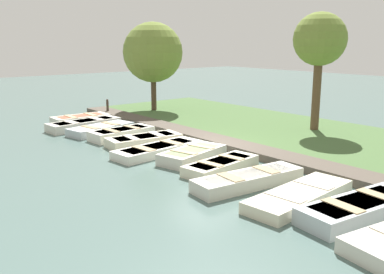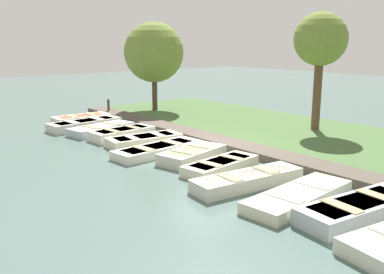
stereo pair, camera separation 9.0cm
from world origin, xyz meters
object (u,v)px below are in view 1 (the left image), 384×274
object	(u,v)px
rowboat_2	(101,129)
rowboat_7	(221,165)
rowboat_6	(192,155)
rowboat_5	(158,149)
rowboat_4	(144,140)
rowboat_0	(81,119)
rowboat_1	(84,124)
park_tree_far_left	(153,53)
rowboat_3	(122,133)
mooring_post_near	(108,107)
rowboat_10	(360,208)
rowboat_8	(249,180)
park_tree_left	(320,41)
rowboat_9	(300,196)

from	to	relation	value
rowboat_2	rowboat_7	distance (m)	7.77
rowboat_6	rowboat_7	xyz separation A→B (m)	(0.06, 1.54, -0.03)
rowboat_6	rowboat_5	bearing A→B (deg)	-88.05
rowboat_7	rowboat_6	bearing A→B (deg)	-99.70
rowboat_4	rowboat_0	bearing A→B (deg)	-85.07
rowboat_4	rowboat_5	size ratio (longest dim) A/B	0.85
rowboat_1	rowboat_6	xyz separation A→B (m)	(-0.46, 7.64, 0.00)
rowboat_5	park_tree_far_left	distance (m)	10.26
rowboat_3	rowboat_6	bearing A→B (deg)	87.62
rowboat_6	mooring_post_near	xyz separation A→B (m)	(-2.23, -10.27, 0.26)
rowboat_10	park_tree_far_left	size ratio (longest dim) A/B	0.67
rowboat_8	rowboat_5	bearing A→B (deg)	-84.48
park_tree_left	rowboat_4	bearing A→B (deg)	-21.01
rowboat_0	park_tree_left	distance (m)	12.27
rowboat_3	mooring_post_near	size ratio (longest dim) A/B	3.07
rowboat_8	rowboat_2	bearing A→B (deg)	-84.71
rowboat_2	park_tree_left	bearing A→B (deg)	131.24
rowboat_2	rowboat_7	size ratio (longest dim) A/B	1.10
rowboat_0	park_tree_far_left	size ratio (longest dim) A/B	0.55
rowboat_4	rowboat_8	world-z (taller)	rowboat_8
rowboat_0	rowboat_4	xyz separation A→B (m)	(0.14, 6.17, 0.00)
rowboat_2	rowboat_3	bearing A→B (deg)	86.13
rowboat_6	rowboat_7	world-z (taller)	rowboat_6
rowboat_8	rowboat_9	xyz separation A→B (m)	(-0.13, 1.69, -0.04)
rowboat_7	rowboat_8	distance (m)	1.66
rowboat_3	park_tree_left	xyz separation A→B (m)	(-7.53, 4.51, 3.90)
rowboat_10	park_tree_far_left	xyz separation A→B (m)	(-5.00, -15.98, 3.25)
rowboat_4	rowboat_10	world-z (taller)	rowboat_10
rowboat_10	park_tree_far_left	distance (m)	17.05
rowboat_10	rowboat_3	bearing A→B (deg)	-82.66
rowboat_4	mooring_post_near	xyz separation A→B (m)	(-2.28, -7.25, 0.27)
rowboat_5	mooring_post_near	bearing A→B (deg)	-112.10
rowboat_6	rowboat_8	distance (m)	3.18
park_tree_far_left	rowboat_9	bearing A→B (deg)	69.90
rowboat_0	rowboat_1	world-z (taller)	rowboat_1
mooring_post_near	rowboat_3	bearing A→B (deg)	67.21
rowboat_4	rowboat_9	bearing A→B (deg)	94.09
rowboat_3	rowboat_8	xyz separation A→B (m)	(0.35, 7.81, -0.02)
rowboat_7	rowboat_9	bearing A→B (deg)	77.67
rowboat_0	rowboat_6	xyz separation A→B (m)	(0.09, 9.19, 0.02)
rowboat_5	mooring_post_near	world-z (taller)	mooring_post_near
rowboat_8	mooring_post_near	distance (m)	13.68
rowboat_1	park_tree_far_left	distance (m)	6.62
rowboat_1	rowboat_8	xyz separation A→B (m)	(0.02, 10.78, -0.01)
park_tree_far_left	rowboat_8	bearing A→B (deg)	66.97
rowboat_4	rowboat_10	xyz separation A→B (m)	(-0.00, 9.38, 0.02)
rowboat_0	rowboat_3	world-z (taller)	rowboat_3
rowboat_4	rowboat_5	xyz separation A→B (m)	(0.36, 1.50, -0.03)
rowboat_8	park_tree_left	bearing A→B (deg)	-150.99
rowboat_5	rowboat_7	world-z (taller)	rowboat_7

